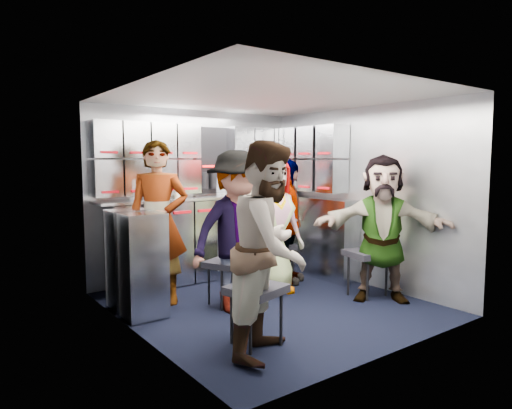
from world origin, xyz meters
TOP-DOWN VIEW (x-y plane):
  - floor at (0.00, 0.00)m, footprint 3.00×3.00m
  - wall_back at (0.00, 1.50)m, footprint 2.80×0.04m
  - wall_left at (-1.40, 0.00)m, footprint 0.04×3.00m
  - wall_right at (1.40, 0.00)m, footprint 0.04×3.00m
  - ceiling at (0.00, 0.00)m, footprint 2.80×3.00m
  - cart_bank_back at (0.00, 1.29)m, footprint 2.68×0.38m
  - cart_bank_left at (-1.19, 0.56)m, footprint 0.38×0.76m
  - counter at (0.00, 1.29)m, footprint 2.68×0.42m
  - locker_bank_back at (0.00, 1.35)m, footprint 2.68×0.28m
  - locker_bank_right at (1.25, 0.70)m, footprint 0.28×1.00m
  - right_cabinet at (1.25, 0.60)m, footprint 0.28×1.20m
  - coffee_niche at (0.18, 1.41)m, footprint 0.46×0.16m
  - red_latch_strip at (0.00, 1.09)m, footprint 2.60×0.02m
  - jump_seat_near_left at (-0.72, -0.75)m, footprint 0.50×0.48m
  - jump_seat_mid_left at (-0.35, 0.24)m, footprint 0.51×0.49m
  - jump_seat_center at (0.29, 0.51)m, footprint 0.47×0.46m
  - jump_seat_mid_right at (0.70, 0.72)m, footprint 0.48×0.47m
  - jump_seat_near_right at (1.05, -0.40)m, footprint 0.49×0.47m
  - attendant_standing at (-0.88, 0.72)m, footprint 0.73×0.68m
  - attendant_arc_a at (-0.72, -0.93)m, footprint 1.00×0.94m
  - attendant_arc_b at (-0.35, 0.06)m, footprint 1.03×0.61m
  - attendant_arc_c at (0.29, 0.33)m, footprint 0.79×0.56m
  - attendant_arc_d at (0.70, 0.54)m, footprint 0.93×0.77m
  - attendant_arc_e at (1.05, -0.58)m, footprint 1.32×1.33m
  - bottle_left at (-0.94, 1.24)m, footprint 0.07×0.07m
  - bottle_mid at (0.18, 1.24)m, footprint 0.06×0.06m
  - bottle_right at (0.25, 1.24)m, footprint 0.07×0.07m
  - cup_left at (-0.40, 1.23)m, footprint 0.08×0.08m
  - cup_right at (0.64, 1.23)m, footprint 0.08×0.08m

SIDE VIEW (x-z plane):
  - floor at x=0.00m, z-range 0.00..0.00m
  - jump_seat_center at x=0.29m, z-range 0.17..0.60m
  - jump_seat_mid_right at x=0.70m, z-range 0.17..0.62m
  - jump_seat_mid_left at x=-0.35m, z-range 0.18..0.64m
  - jump_seat_near_left at x=-0.72m, z-range 0.19..0.67m
  - jump_seat_near_right at x=1.05m, z-range 0.19..0.69m
  - cart_bank_back at x=0.00m, z-range 0.00..0.99m
  - cart_bank_left at x=-1.19m, z-range 0.00..0.99m
  - right_cabinet at x=1.25m, z-range 0.00..1.00m
  - attendant_arc_d at x=0.70m, z-range 0.00..1.48m
  - attendant_arc_c at x=0.29m, z-range 0.00..1.52m
  - attendant_arc_e at x=1.05m, z-range 0.00..1.54m
  - attendant_arc_b at x=-0.35m, z-range 0.00..1.57m
  - attendant_arc_a at x=-0.72m, z-range 0.00..1.62m
  - attendant_standing at x=-0.88m, z-range 0.00..1.68m
  - red_latch_strip at x=0.00m, z-range 0.86..0.90m
  - counter at x=0.00m, z-range 1.00..1.03m
  - wall_back at x=0.00m, z-range 0.00..2.10m
  - wall_left at x=-1.40m, z-range 0.00..2.10m
  - wall_right at x=1.40m, z-range 0.00..2.10m
  - cup_left at x=-0.40m, z-range 1.03..1.13m
  - cup_right at x=0.64m, z-range 1.03..1.13m
  - bottle_mid at x=0.18m, z-range 1.03..1.26m
  - bottle_left at x=-0.94m, z-range 1.03..1.27m
  - bottle_right at x=0.25m, z-range 1.03..1.30m
  - coffee_niche at x=0.18m, z-range 1.05..1.89m
  - locker_bank_back at x=0.00m, z-range 1.08..1.90m
  - locker_bank_right at x=1.25m, z-range 1.08..1.90m
  - ceiling at x=0.00m, z-range 2.09..2.11m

